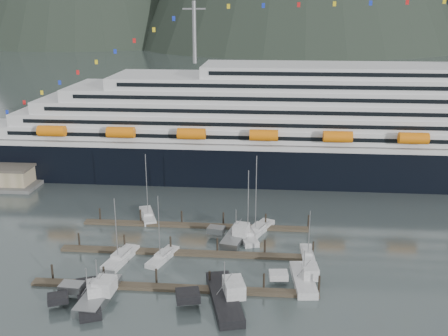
{
  "coord_description": "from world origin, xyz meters",
  "views": [
    {
      "loc": [
        10.1,
        -86.0,
        44.94
      ],
      "look_at": [
        0.71,
        22.0,
        11.37
      ],
      "focal_mm": 42.0,
      "sensor_mm": 36.0,
      "label": 1
    }
  ],
  "objects_px": {
    "sailboat_a": "(121,259)",
    "trawler_e": "(235,235)",
    "cruise_ship": "(342,133)",
    "trawler_c": "(223,297)",
    "trawler_d": "(303,278)",
    "trawler_a": "(87,297)",
    "sailboat_c": "(163,257)",
    "sailboat_f": "(247,236)",
    "sailboat_e": "(148,216)",
    "sailboat_h": "(307,255)",
    "trawler_b": "(98,294)",
    "sailboat_g": "(258,230)"
  },
  "relations": [
    {
      "from": "sailboat_f",
      "to": "sailboat_g",
      "type": "xyz_separation_m",
      "value": [
        2.18,
        2.78,
        0.01
      ]
    },
    {
      "from": "sailboat_e",
      "to": "sailboat_f",
      "type": "bearing_deg",
      "value": -131.6
    },
    {
      "from": "trawler_c",
      "to": "trawler_e",
      "type": "height_order",
      "value": "trawler_c"
    },
    {
      "from": "cruise_ship",
      "to": "trawler_d",
      "type": "distance_m",
      "value": 63.48
    },
    {
      "from": "trawler_a",
      "to": "trawler_d",
      "type": "bearing_deg",
      "value": -97.78
    },
    {
      "from": "trawler_b",
      "to": "trawler_c",
      "type": "distance_m",
      "value": 20.16
    },
    {
      "from": "sailboat_h",
      "to": "trawler_b",
      "type": "xyz_separation_m",
      "value": [
        -34.49,
        -17.84,
        0.57
      ]
    },
    {
      "from": "sailboat_e",
      "to": "trawler_e",
      "type": "relative_size",
      "value": 1.34
    },
    {
      "from": "sailboat_f",
      "to": "trawler_e",
      "type": "bearing_deg",
      "value": 98.08
    },
    {
      "from": "sailboat_e",
      "to": "trawler_d",
      "type": "distance_m",
      "value": 41.8
    },
    {
      "from": "sailboat_a",
      "to": "sailboat_c",
      "type": "height_order",
      "value": "sailboat_c"
    },
    {
      "from": "sailboat_f",
      "to": "sailboat_g",
      "type": "bearing_deg",
      "value": -54.29
    },
    {
      "from": "cruise_ship",
      "to": "trawler_e",
      "type": "height_order",
      "value": "cruise_ship"
    },
    {
      "from": "cruise_ship",
      "to": "trawler_b",
      "type": "bearing_deg",
      "value": -124.01
    },
    {
      "from": "cruise_ship",
      "to": "sailboat_a",
      "type": "bearing_deg",
      "value": -129.85
    },
    {
      "from": "sailboat_g",
      "to": "cruise_ship",
      "type": "bearing_deg",
      "value": -3.51
    },
    {
      "from": "trawler_e",
      "to": "trawler_c",
      "type": "bearing_deg",
      "value": -168.43
    },
    {
      "from": "sailboat_a",
      "to": "trawler_e",
      "type": "distance_m",
      "value": 23.23
    },
    {
      "from": "sailboat_c",
      "to": "sailboat_h",
      "type": "distance_m",
      "value": 27.07
    },
    {
      "from": "trawler_b",
      "to": "sailboat_e",
      "type": "bearing_deg",
      "value": 3.51
    },
    {
      "from": "cruise_ship",
      "to": "sailboat_e",
      "type": "xyz_separation_m",
      "value": [
        -46.2,
        -34.95,
        -11.61
      ]
    },
    {
      "from": "sailboat_c",
      "to": "sailboat_e",
      "type": "bearing_deg",
      "value": 38.98
    },
    {
      "from": "sailboat_h",
      "to": "trawler_b",
      "type": "relative_size",
      "value": 0.82
    },
    {
      "from": "sailboat_a",
      "to": "sailboat_e",
      "type": "height_order",
      "value": "sailboat_e"
    },
    {
      "from": "sailboat_c",
      "to": "trawler_b",
      "type": "xyz_separation_m",
      "value": [
        -7.63,
        -14.5,
        0.54
      ]
    },
    {
      "from": "cruise_ship",
      "to": "trawler_c",
      "type": "xyz_separation_m",
      "value": [
        -26.36,
        -68.23,
        -11.07
      ]
    },
    {
      "from": "trawler_d",
      "to": "trawler_e",
      "type": "distance_m",
      "value": 20.6
    },
    {
      "from": "trawler_b",
      "to": "trawler_d",
      "type": "bearing_deg",
      "value": -72.44
    },
    {
      "from": "trawler_a",
      "to": "trawler_d",
      "type": "height_order",
      "value": "trawler_d"
    },
    {
      "from": "trawler_b",
      "to": "trawler_e",
      "type": "distance_m",
      "value": 31.78
    },
    {
      "from": "sailboat_f",
      "to": "sailboat_h",
      "type": "xyz_separation_m",
      "value": [
        11.77,
        -7.47,
        -0.06
      ]
    },
    {
      "from": "trawler_d",
      "to": "trawler_c",
      "type": "bearing_deg",
      "value": 114.28
    },
    {
      "from": "sailboat_a",
      "to": "sailboat_e",
      "type": "relative_size",
      "value": 0.85
    },
    {
      "from": "sailboat_a",
      "to": "sailboat_c",
      "type": "xyz_separation_m",
      "value": [
        7.58,
        1.23,
        -0.02
      ]
    },
    {
      "from": "sailboat_f",
      "to": "trawler_c",
      "type": "height_order",
      "value": "sailboat_f"
    },
    {
      "from": "trawler_a",
      "to": "trawler_e",
      "type": "bearing_deg",
      "value": -63.18
    },
    {
      "from": "sailboat_a",
      "to": "sailboat_c",
      "type": "distance_m",
      "value": 7.68
    },
    {
      "from": "cruise_ship",
      "to": "sailboat_h",
      "type": "distance_m",
      "value": 53.78
    },
    {
      "from": "cruise_ship",
      "to": "trawler_c",
      "type": "relative_size",
      "value": 13.37
    },
    {
      "from": "sailboat_f",
      "to": "sailboat_g",
      "type": "relative_size",
      "value": 0.88
    },
    {
      "from": "sailboat_h",
      "to": "trawler_a",
      "type": "relative_size",
      "value": 0.81
    },
    {
      "from": "trawler_d",
      "to": "trawler_e",
      "type": "xyz_separation_m",
      "value": [
        -12.51,
        16.36,
        0.04
      ]
    },
    {
      "from": "sailboat_c",
      "to": "trawler_c",
      "type": "xyz_separation_m",
      "value": [
        12.52,
        -13.78,
        0.55
      ]
    },
    {
      "from": "sailboat_c",
      "to": "trawler_a",
      "type": "height_order",
      "value": "sailboat_c"
    },
    {
      "from": "sailboat_a",
      "to": "trawler_a",
      "type": "height_order",
      "value": "sailboat_a"
    },
    {
      "from": "sailboat_g",
      "to": "sailboat_a",
      "type": "bearing_deg",
      "value": 145.19
    },
    {
      "from": "trawler_a",
      "to": "trawler_e",
      "type": "height_order",
      "value": "trawler_e"
    },
    {
      "from": "sailboat_e",
      "to": "trawler_a",
      "type": "bearing_deg",
      "value": 156.89
    },
    {
      "from": "sailboat_c",
      "to": "trawler_a",
      "type": "xyz_separation_m",
      "value": [
        -8.97,
        -15.55,
        0.44
      ]
    },
    {
      "from": "sailboat_f",
      "to": "trawler_a",
      "type": "distance_m",
      "value": 35.69
    }
  ]
}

